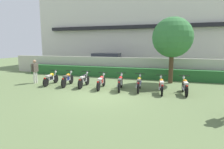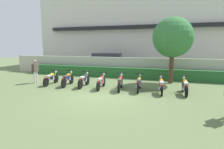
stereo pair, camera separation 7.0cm
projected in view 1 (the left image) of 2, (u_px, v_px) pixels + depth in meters
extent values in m
plane|color=#607547|center=(100.00, 96.00, 9.67)|extent=(60.00, 60.00, 0.00)
cube|color=silver|center=(142.00, 33.00, 22.36)|extent=(24.30, 6.00, 8.29)
cube|color=black|center=(137.00, 27.00, 19.23)|extent=(20.42, 0.50, 0.36)
cube|color=#BCB7A8|center=(128.00, 67.00, 15.83)|extent=(23.09, 0.30, 1.63)
cube|color=#28602D|center=(126.00, 73.00, 15.23)|extent=(18.47, 0.70, 0.84)
cube|color=black|center=(109.00, 64.00, 18.69)|extent=(4.61, 2.15, 1.00)
cube|color=#2D333D|center=(107.00, 56.00, 18.61)|extent=(2.81, 1.88, 0.65)
cylinder|color=black|center=(125.00, 68.00, 19.28)|extent=(0.69, 0.27, 0.68)
cylinder|color=black|center=(122.00, 70.00, 17.50)|extent=(0.69, 0.27, 0.68)
cylinder|color=black|center=(97.00, 67.00, 20.01)|extent=(0.69, 0.27, 0.68)
cylinder|color=black|center=(91.00, 69.00, 18.23)|extent=(0.69, 0.27, 0.68)
cylinder|color=#4C3823|center=(171.00, 67.00, 12.96)|extent=(0.31, 0.31, 2.23)
sphere|color=#387A3D|center=(172.00, 37.00, 12.64)|extent=(2.75, 2.75, 2.75)
cylinder|color=black|center=(56.00, 79.00, 13.17)|extent=(0.14, 0.58, 0.57)
cylinder|color=black|center=(46.00, 82.00, 11.91)|extent=(0.14, 0.58, 0.57)
cube|color=silver|center=(51.00, 78.00, 12.47)|extent=(0.26, 0.62, 0.22)
ellipsoid|color=yellow|center=(52.00, 75.00, 12.60)|extent=(0.26, 0.46, 0.22)
cube|color=beige|center=(49.00, 76.00, 12.21)|extent=(0.25, 0.54, 0.10)
cube|color=red|center=(45.00, 78.00, 11.77)|extent=(0.11, 0.09, 0.08)
cylinder|color=silver|center=(55.00, 75.00, 13.03)|extent=(0.07, 0.23, 0.65)
cylinder|color=black|center=(54.00, 70.00, 12.89)|extent=(0.60, 0.09, 0.04)
sphere|color=silver|center=(56.00, 72.00, 13.11)|extent=(0.14, 0.14, 0.14)
cylinder|color=silver|center=(47.00, 81.00, 12.27)|extent=(0.12, 0.55, 0.07)
cube|color=black|center=(50.00, 78.00, 12.41)|extent=(0.27, 0.38, 0.20)
cylinder|color=black|center=(71.00, 79.00, 12.83)|extent=(0.18, 0.63, 0.62)
cylinder|color=black|center=(64.00, 83.00, 11.59)|extent=(0.18, 0.63, 0.62)
cube|color=silver|center=(67.00, 79.00, 12.14)|extent=(0.29, 0.62, 0.22)
ellipsoid|color=orange|center=(68.00, 75.00, 12.27)|extent=(0.28, 0.47, 0.22)
cube|color=#4C4742|center=(66.00, 76.00, 11.89)|extent=(0.27, 0.54, 0.10)
cube|color=red|center=(63.00, 79.00, 11.45)|extent=(0.11, 0.09, 0.08)
cylinder|color=silver|center=(71.00, 75.00, 12.70)|extent=(0.08, 0.23, 0.65)
cylinder|color=black|center=(70.00, 71.00, 12.56)|extent=(0.60, 0.12, 0.04)
sphere|color=silver|center=(71.00, 72.00, 12.78)|extent=(0.14, 0.14, 0.14)
cylinder|color=silver|center=(64.00, 82.00, 11.94)|extent=(0.15, 0.55, 0.07)
cube|color=navy|center=(67.00, 78.00, 12.09)|extent=(0.29, 0.39, 0.20)
cylinder|color=black|center=(87.00, 80.00, 12.46)|extent=(0.14, 0.62, 0.62)
cylinder|color=black|center=(80.00, 84.00, 11.29)|extent=(0.14, 0.62, 0.62)
cube|color=silver|center=(84.00, 80.00, 11.80)|extent=(0.25, 0.61, 0.22)
ellipsoid|color=black|center=(84.00, 76.00, 11.93)|extent=(0.25, 0.46, 0.22)
cube|color=beige|center=(82.00, 77.00, 11.55)|extent=(0.24, 0.53, 0.10)
cube|color=red|center=(80.00, 80.00, 11.15)|extent=(0.11, 0.09, 0.08)
cylinder|color=silver|center=(87.00, 76.00, 12.32)|extent=(0.07, 0.23, 0.65)
cylinder|color=black|center=(86.00, 71.00, 12.18)|extent=(0.60, 0.08, 0.04)
sphere|color=silver|center=(87.00, 73.00, 12.40)|extent=(0.14, 0.14, 0.14)
cylinder|color=silver|center=(80.00, 83.00, 11.61)|extent=(0.11, 0.55, 0.07)
cube|color=black|center=(83.00, 79.00, 11.74)|extent=(0.27, 0.38, 0.20)
cylinder|color=black|center=(104.00, 82.00, 12.06)|extent=(0.15, 0.57, 0.57)
cylinder|color=black|center=(98.00, 86.00, 10.76)|extent=(0.15, 0.57, 0.57)
cube|color=silver|center=(101.00, 82.00, 11.34)|extent=(0.27, 0.62, 0.22)
ellipsoid|color=red|center=(102.00, 78.00, 11.47)|extent=(0.27, 0.46, 0.22)
cube|color=beige|center=(100.00, 79.00, 11.09)|extent=(0.26, 0.54, 0.10)
cube|color=red|center=(98.00, 82.00, 10.62)|extent=(0.11, 0.09, 0.08)
cylinder|color=silver|center=(103.00, 77.00, 11.92)|extent=(0.07, 0.23, 0.65)
cylinder|color=black|center=(103.00, 73.00, 11.79)|extent=(0.60, 0.10, 0.04)
sphere|color=silver|center=(104.00, 74.00, 12.00)|extent=(0.14, 0.14, 0.14)
cylinder|color=silver|center=(98.00, 85.00, 11.14)|extent=(0.13, 0.55, 0.07)
cube|color=#A51414|center=(101.00, 81.00, 11.28)|extent=(0.28, 0.38, 0.20)
cylinder|color=black|center=(121.00, 83.00, 11.68)|extent=(0.18, 0.64, 0.64)
cylinder|color=black|center=(119.00, 87.00, 10.42)|extent=(0.18, 0.64, 0.64)
cube|color=silver|center=(120.00, 82.00, 10.98)|extent=(0.29, 0.62, 0.22)
ellipsoid|color=red|center=(121.00, 78.00, 11.11)|extent=(0.28, 0.47, 0.22)
cube|color=#4C4742|center=(120.00, 80.00, 10.72)|extent=(0.28, 0.54, 0.10)
cube|color=red|center=(119.00, 82.00, 10.28)|extent=(0.11, 0.09, 0.08)
cylinder|color=silver|center=(121.00, 78.00, 11.54)|extent=(0.08, 0.23, 0.65)
cylinder|color=black|center=(121.00, 73.00, 11.40)|extent=(0.60, 0.13, 0.04)
sphere|color=silver|center=(122.00, 75.00, 11.62)|extent=(0.14, 0.14, 0.14)
cylinder|color=silver|center=(118.00, 85.00, 10.77)|extent=(0.15, 0.55, 0.07)
cube|color=black|center=(120.00, 82.00, 10.92)|extent=(0.29, 0.39, 0.20)
cylinder|color=black|center=(140.00, 84.00, 11.39)|extent=(0.14, 0.63, 0.63)
cylinder|color=black|center=(138.00, 88.00, 10.21)|extent=(0.14, 0.63, 0.63)
cube|color=silver|center=(139.00, 83.00, 10.72)|extent=(0.25, 0.61, 0.22)
ellipsoid|color=yellow|center=(139.00, 79.00, 10.85)|extent=(0.26, 0.46, 0.22)
cube|color=#4C4742|center=(139.00, 80.00, 10.47)|extent=(0.24, 0.53, 0.10)
cube|color=red|center=(138.00, 83.00, 10.07)|extent=(0.11, 0.09, 0.08)
cylinder|color=silver|center=(140.00, 79.00, 11.25)|extent=(0.07, 0.23, 0.65)
cylinder|color=black|center=(140.00, 74.00, 11.11)|extent=(0.60, 0.09, 0.04)
sphere|color=silver|center=(140.00, 76.00, 11.33)|extent=(0.14, 0.14, 0.14)
cylinder|color=silver|center=(137.00, 86.00, 10.53)|extent=(0.12, 0.55, 0.07)
cube|color=navy|center=(139.00, 83.00, 10.67)|extent=(0.27, 0.38, 0.20)
cylinder|color=black|center=(161.00, 85.00, 11.01)|extent=(0.15, 0.60, 0.59)
cylinder|color=black|center=(162.00, 90.00, 9.73)|extent=(0.15, 0.60, 0.59)
cube|color=silver|center=(161.00, 85.00, 10.30)|extent=(0.26, 0.62, 0.22)
ellipsoid|color=orange|center=(161.00, 81.00, 10.43)|extent=(0.26, 0.46, 0.22)
cube|color=beige|center=(162.00, 82.00, 10.04)|extent=(0.25, 0.54, 0.10)
cube|color=red|center=(162.00, 86.00, 9.59)|extent=(0.11, 0.09, 0.08)
cylinder|color=silver|center=(161.00, 80.00, 10.87)|extent=(0.07, 0.23, 0.65)
cylinder|color=black|center=(161.00, 75.00, 10.74)|extent=(0.60, 0.10, 0.04)
sphere|color=silver|center=(161.00, 77.00, 10.95)|extent=(0.14, 0.14, 0.14)
cylinder|color=silver|center=(159.00, 88.00, 10.10)|extent=(0.13, 0.55, 0.07)
cube|color=#A51414|center=(161.00, 85.00, 10.24)|extent=(0.28, 0.38, 0.20)
cylinder|color=black|center=(183.00, 86.00, 10.70)|extent=(0.13, 0.62, 0.62)
cylinder|color=black|center=(186.00, 91.00, 9.54)|extent=(0.13, 0.62, 0.62)
cube|color=silver|center=(185.00, 86.00, 10.05)|extent=(0.24, 0.61, 0.22)
ellipsoid|color=orange|center=(185.00, 81.00, 10.18)|extent=(0.25, 0.45, 0.22)
cube|color=beige|center=(186.00, 83.00, 9.79)|extent=(0.24, 0.53, 0.10)
cube|color=red|center=(187.00, 86.00, 9.40)|extent=(0.11, 0.09, 0.08)
cylinder|color=silver|center=(184.00, 81.00, 10.56)|extent=(0.07, 0.23, 0.65)
cylinder|color=black|center=(184.00, 76.00, 10.42)|extent=(0.60, 0.08, 0.04)
sphere|color=silver|center=(184.00, 78.00, 10.64)|extent=(0.14, 0.14, 0.14)
cylinder|color=silver|center=(183.00, 89.00, 9.86)|extent=(0.11, 0.55, 0.07)
cube|color=black|center=(185.00, 85.00, 9.99)|extent=(0.26, 0.38, 0.20)
cylinder|color=silver|center=(36.00, 77.00, 13.15)|extent=(0.13, 0.13, 0.82)
cylinder|color=silver|center=(34.00, 78.00, 12.95)|extent=(0.13, 0.13, 0.82)
cube|color=brown|center=(35.00, 68.00, 12.94)|extent=(0.22, 0.48, 0.58)
cylinder|color=brown|center=(38.00, 67.00, 13.21)|extent=(0.09, 0.09, 0.55)
cylinder|color=brown|center=(32.00, 68.00, 12.67)|extent=(0.09, 0.09, 0.55)
sphere|color=tan|center=(34.00, 61.00, 12.88)|extent=(0.22, 0.22, 0.22)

